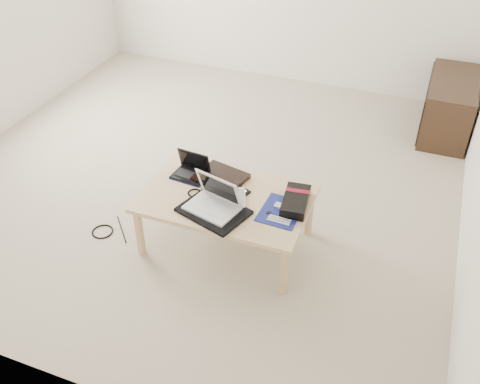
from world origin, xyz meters
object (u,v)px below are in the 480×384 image
at_px(white_laptop, 214,201).
at_px(gpu_box, 296,201).
at_px(coffee_table, 226,203).
at_px(media_cabinet, 448,106).
at_px(netbook, 191,171).

bearing_deg(white_laptop, gpu_box, 25.66).
distance_m(coffee_table, media_cabinet, 2.50).
bearing_deg(gpu_box, netbook, 175.20).
distance_m(media_cabinet, white_laptop, 2.64).
bearing_deg(media_cabinet, netbook, -128.70).
relative_size(coffee_table, white_laptop, 3.04).
xyz_separation_m(media_cabinet, gpu_box, (-0.84, -2.06, 0.18)).
bearing_deg(netbook, coffee_table, -24.53).
relative_size(media_cabinet, netbook, 3.57).
distance_m(coffee_table, white_laptop, 0.19).
bearing_deg(gpu_box, coffee_table, -170.06).
distance_m(media_cabinet, gpu_box, 2.23).
height_order(coffee_table, netbook, netbook).
height_order(media_cabinet, netbook, netbook).
xyz_separation_m(coffee_table, netbook, (-0.31, 0.14, 0.08)).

